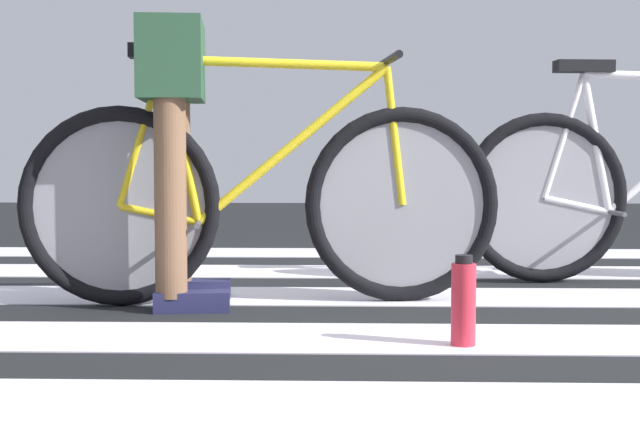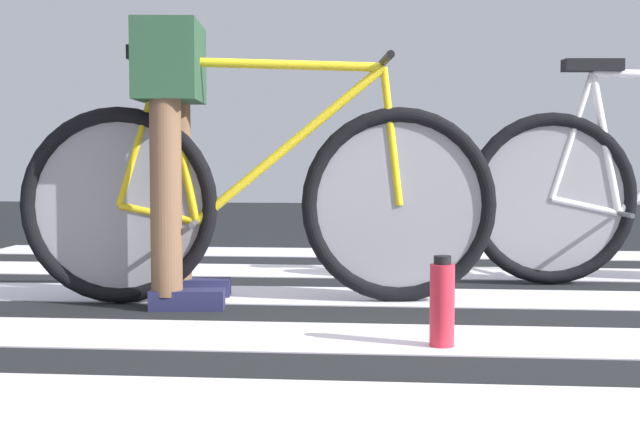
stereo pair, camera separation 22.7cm
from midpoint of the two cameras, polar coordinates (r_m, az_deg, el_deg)
The scene contains 5 objects.
ground at distance 3.00m, azimuth 15.03°, elevation -7.13°, with size 18.00×14.00×0.02m.
crosswalk_markings at distance 3.17m, azimuth 13.91°, elevation -6.28°, with size 5.42×4.24×0.00m.
bicycle_1_of_2 at distance 3.34m, azimuth -1.90°, elevation 0.97°, with size 1.73×0.52×0.93m.
cyclist_1_of_2 at distance 3.36m, azimuth -7.24°, elevation 5.56°, with size 0.35×0.43×1.01m.
water_bottle at distance 2.64m, azimuth 10.04°, elevation -5.55°, with size 0.07×0.07×0.26m.
Camera 2 is at (-0.39, -2.90, 0.57)m, focal length 51.77 mm.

